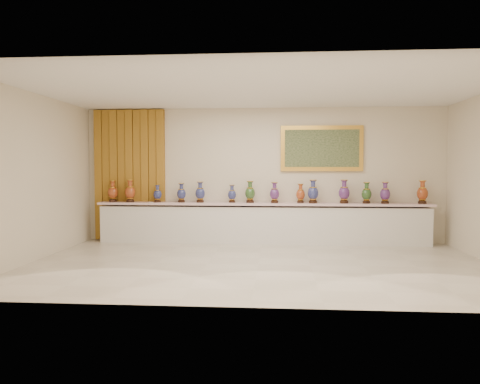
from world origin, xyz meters
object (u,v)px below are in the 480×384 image
object	(u,v)px
counter	(262,224)
vase_0	(113,192)
vase_2	(158,194)
vase_1	(130,192)

from	to	relation	value
counter	vase_0	size ratio (longest dim) A/B	15.18
counter	vase_2	bearing A→B (deg)	-179.21
vase_1	vase_0	bearing A→B (deg)	173.23
counter	vase_2	world-z (taller)	vase_2
vase_0	vase_1	world-z (taller)	vase_1
counter	vase_1	xyz separation A→B (m)	(-2.95, -0.06, 0.69)
vase_1	vase_2	distance (m)	0.62
counter	vase_0	world-z (taller)	vase_0
vase_0	vase_2	xyz separation A→B (m)	(1.03, -0.03, -0.04)
vase_0	vase_2	bearing A→B (deg)	-1.43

